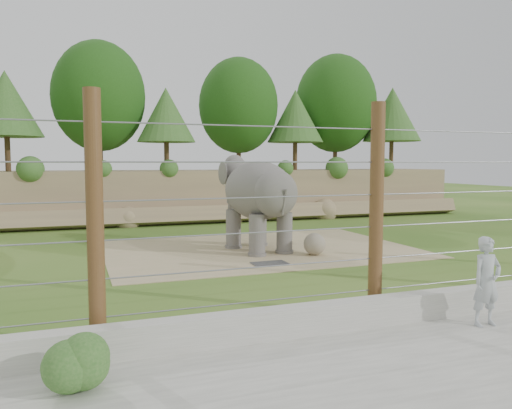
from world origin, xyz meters
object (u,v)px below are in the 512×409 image
object	(u,v)px
stone_ball	(315,244)
barrier_fence	(376,210)
zookeeper	(487,281)
elephant	(258,204)

from	to	relation	value
stone_ball	barrier_fence	bearing A→B (deg)	-106.26
barrier_fence	zookeeper	bearing A→B (deg)	-38.67
elephant	zookeeper	distance (m)	8.57
elephant	barrier_fence	distance (m)	7.28
elephant	stone_ball	world-z (taller)	elephant
elephant	stone_ball	bearing A→B (deg)	-54.44
stone_ball	zookeeper	bearing A→B (deg)	-91.71
stone_ball	zookeeper	distance (m)	7.10
stone_ball	zookeeper	xyz separation A→B (m)	(-0.21, -7.08, 0.44)
elephant	zookeeper	bearing A→B (deg)	-91.13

